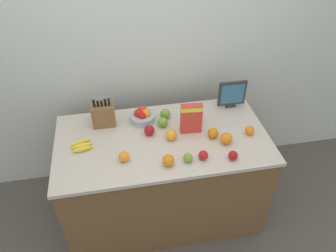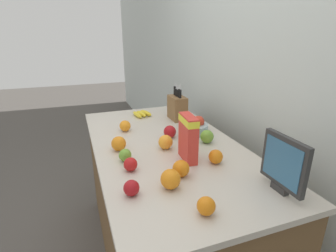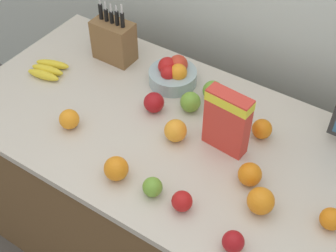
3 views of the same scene
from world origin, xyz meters
name	(u,v)px [view 2 (image 2 of 3)]	position (x,y,z in m)	size (l,w,h in m)	color
wall_back	(260,70)	(0.00, 0.64, 1.30)	(9.00, 0.06, 2.60)	silver
counter	(166,204)	(0.00, 0.00, 0.44)	(1.63, 0.86, 0.88)	brown
knife_block	(177,108)	(-0.43, 0.25, 0.98)	(0.18, 0.11, 0.29)	brown
small_monitor	(284,163)	(0.64, 0.29, 1.01)	(0.24, 0.03, 0.25)	#2D2D2D
cereal_box	(188,136)	(0.23, 0.04, 1.02)	(0.17, 0.07, 0.25)	red
fruit_bowl	(194,126)	(-0.12, 0.24, 0.93)	(0.20, 0.20, 0.11)	#99B2B7
banana_bunch	(142,114)	(-0.60, 0.00, 0.90)	(0.17, 0.15, 0.04)	yellow
apple_front	(170,132)	(-0.09, 0.06, 0.92)	(0.08, 0.08, 0.08)	#A31419
apple_rightmost	(131,188)	(0.45, -0.32, 0.91)	(0.07, 0.07, 0.07)	#A31419
apple_rear	(189,136)	(0.03, 0.14, 0.92)	(0.08, 0.08, 0.08)	#6B9E33
apple_by_knife_block	(131,164)	(0.25, -0.27, 0.91)	(0.07, 0.07, 0.07)	red
apple_near_bananas	(207,136)	(0.07, 0.25, 0.92)	(0.08, 0.08, 0.08)	#6B9E33
apple_middle	(125,155)	(0.13, -0.28, 0.91)	(0.07, 0.07, 0.07)	#6B9E33
orange_by_cereal	(119,144)	(-0.01, -0.29, 0.92)	(0.09, 0.09, 0.09)	orange
orange_front_right	(166,142)	(0.06, -0.03, 0.92)	(0.08, 0.08, 0.08)	orange
orange_mid_left	(125,126)	(-0.31, -0.19, 0.92)	(0.08, 0.08, 0.08)	orange
orange_front_center	(206,206)	(0.67, -0.08, 0.92)	(0.07, 0.07, 0.07)	orange
orange_near_bowl	(171,179)	(0.46, -0.14, 0.93)	(0.09, 0.09, 0.09)	orange
orange_back_center	(216,157)	(0.32, 0.16, 0.92)	(0.07, 0.07, 0.07)	orange
orange_front_left	(181,168)	(0.38, -0.06, 0.92)	(0.08, 0.08, 0.08)	orange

